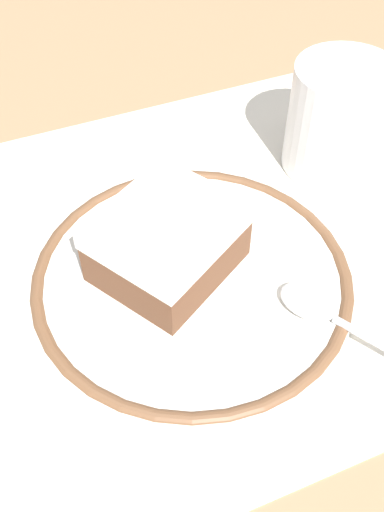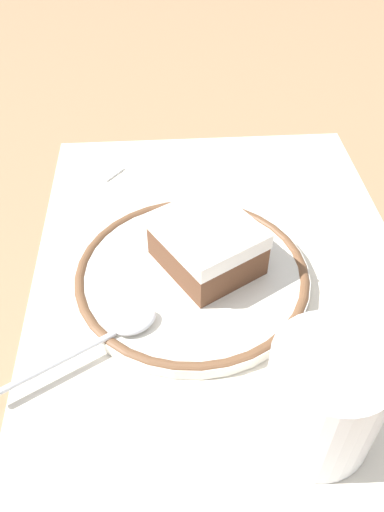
% 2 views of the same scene
% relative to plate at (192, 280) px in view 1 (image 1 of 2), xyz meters
% --- Properties ---
extents(ground_plane, '(2.40, 2.40, 0.00)m').
position_rel_plate_xyz_m(ground_plane, '(-0.03, -0.03, -0.01)').
color(ground_plane, '#9E7551').
extents(placemat, '(0.55, 0.35, 0.00)m').
position_rel_plate_xyz_m(placemat, '(-0.03, -0.03, -0.01)').
color(placemat, beige).
rests_on(placemat, ground_plane).
extents(plate, '(0.21, 0.21, 0.01)m').
position_rel_plate_xyz_m(plate, '(0.00, 0.00, 0.00)').
color(plate, silver).
rests_on(plate, placemat).
extents(cake_slice, '(0.11, 0.11, 0.05)m').
position_rel_plate_xyz_m(cake_slice, '(0.01, -0.01, 0.03)').
color(cake_slice, brown).
rests_on(cake_slice, plate).
extents(spoon, '(0.08, 0.13, 0.01)m').
position_rel_plate_xyz_m(spoon, '(-0.06, 0.06, 0.01)').
color(spoon, silver).
rests_on(spoon, plate).
extents(cup, '(0.08, 0.08, 0.08)m').
position_rel_plate_xyz_m(cup, '(-0.15, -0.08, 0.03)').
color(cup, white).
rests_on(cup, placemat).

